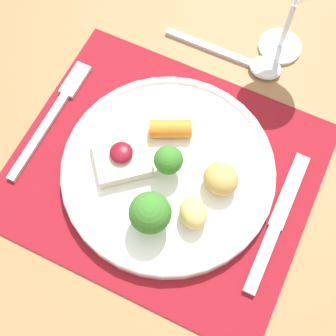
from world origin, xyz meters
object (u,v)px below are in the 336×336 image
(fork, at_px, (55,111))
(knife, at_px, (274,230))
(dinner_plate, at_px, (167,172))
(spoon, at_px, (251,63))

(fork, height_order, knife, knife)
(dinner_plate, distance_m, fork, 0.19)
(fork, bearing_deg, dinner_plate, -6.79)
(dinner_plate, distance_m, spoon, 0.23)
(spoon, bearing_deg, fork, -137.11)
(dinner_plate, xyz_separation_m, fork, (-0.19, 0.02, -0.01))
(dinner_plate, distance_m, knife, 0.16)
(dinner_plate, xyz_separation_m, spoon, (0.04, 0.22, -0.01))
(dinner_plate, height_order, spoon, dinner_plate)
(spoon, bearing_deg, knife, -60.48)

